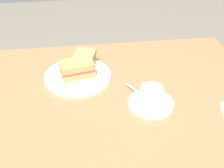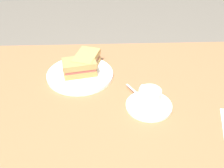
{
  "view_description": "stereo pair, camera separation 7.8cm",
  "coord_description": "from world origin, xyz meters",
  "px_view_note": "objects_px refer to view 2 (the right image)",
  "views": [
    {
      "loc": [
        0.07,
        0.84,
        1.37
      ],
      "look_at": [
        -0.04,
        -0.02,
        0.73
      ],
      "focal_mm": 46.0,
      "sensor_mm": 36.0,
      "label": 1
    },
    {
      "loc": [
        -0.01,
        0.85,
        1.37
      ],
      "look_at": [
        -0.04,
        -0.02,
        0.73
      ],
      "focal_mm": 46.0,
      "sensor_mm": 36.0,
      "label": 2
    }
  ],
  "objects_px": {
    "dining_table": "(101,117)",
    "sandwich_front": "(79,67)",
    "spoon": "(137,93)",
    "sandwich_back": "(86,61)",
    "coffee_cup": "(149,97)",
    "coffee_saucer": "(149,106)",
    "sandwich_plate": "(80,75)"
  },
  "relations": [
    {
      "from": "spoon",
      "to": "dining_table",
      "type": "bearing_deg",
      "value": -6.47
    },
    {
      "from": "sandwich_plate",
      "to": "coffee_cup",
      "type": "bearing_deg",
      "value": 141.59
    },
    {
      "from": "sandwich_plate",
      "to": "sandwich_front",
      "type": "distance_m",
      "value": 0.04
    },
    {
      "from": "dining_table",
      "to": "sandwich_plate",
      "type": "relative_size",
      "value": 4.58
    },
    {
      "from": "dining_table",
      "to": "sandwich_plate",
      "type": "xyz_separation_m",
      "value": [
        0.08,
        -0.12,
        0.13
      ]
    },
    {
      "from": "sandwich_plate",
      "to": "coffee_saucer",
      "type": "distance_m",
      "value": 0.32
    },
    {
      "from": "dining_table",
      "to": "coffee_cup",
      "type": "height_order",
      "value": "coffee_cup"
    },
    {
      "from": "dining_table",
      "to": "sandwich_plate",
      "type": "height_order",
      "value": "sandwich_plate"
    },
    {
      "from": "sandwich_front",
      "to": "dining_table",
      "type": "bearing_deg",
      "value": 124.16
    },
    {
      "from": "dining_table",
      "to": "coffee_cup",
      "type": "bearing_deg",
      "value": 155.42
    },
    {
      "from": "sandwich_front",
      "to": "sandwich_back",
      "type": "xyz_separation_m",
      "value": [
        -0.03,
        -0.04,
        0.0
      ]
    },
    {
      "from": "sandwich_back",
      "to": "coffee_cup",
      "type": "distance_m",
      "value": 0.33
    },
    {
      "from": "sandwich_plate",
      "to": "coffee_cup",
      "type": "xyz_separation_m",
      "value": [
        -0.25,
        0.2,
        0.04
      ]
    },
    {
      "from": "dining_table",
      "to": "sandwich_back",
      "type": "xyz_separation_m",
      "value": [
        0.06,
        -0.17,
        0.16
      ]
    },
    {
      "from": "dining_table",
      "to": "sandwich_back",
      "type": "height_order",
      "value": "sandwich_back"
    },
    {
      "from": "coffee_saucer",
      "to": "coffee_cup",
      "type": "xyz_separation_m",
      "value": [
        0.0,
        -0.0,
        0.04
      ]
    },
    {
      "from": "sandwich_back",
      "to": "spoon",
      "type": "xyz_separation_m",
      "value": [
        -0.19,
        0.18,
        -0.03
      ]
    },
    {
      "from": "sandwich_front",
      "to": "sandwich_back",
      "type": "distance_m",
      "value": 0.05
    },
    {
      "from": "sandwich_front",
      "to": "sandwich_plate",
      "type": "bearing_deg",
      "value": -92.64
    },
    {
      "from": "dining_table",
      "to": "sandwich_front",
      "type": "distance_m",
      "value": 0.22
    },
    {
      "from": "coffee_cup",
      "to": "spoon",
      "type": "relative_size",
      "value": 1.14
    },
    {
      "from": "coffee_saucer",
      "to": "coffee_cup",
      "type": "relative_size",
      "value": 1.58
    },
    {
      "from": "coffee_cup",
      "to": "coffee_saucer",
      "type": "bearing_deg",
      "value": 110.76
    },
    {
      "from": "spoon",
      "to": "sandwich_plate",
      "type": "bearing_deg",
      "value": -32.43
    },
    {
      "from": "coffee_saucer",
      "to": "spoon",
      "type": "relative_size",
      "value": 1.79
    },
    {
      "from": "sandwich_back",
      "to": "coffee_saucer",
      "type": "xyz_separation_m",
      "value": [
        -0.23,
        0.25,
        -0.04
      ]
    },
    {
      "from": "coffee_cup",
      "to": "spoon",
      "type": "distance_m",
      "value": 0.08
    },
    {
      "from": "sandwich_front",
      "to": "spoon",
      "type": "xyz_separation_m",
      "value": [
        -0.22,
        0.14,
        -0.03
      ]
    },
    {
      "from": "sandwich_front",
      "to": "spoon",
      "type": "height_order",
      "value": "sandwich_front"
    },
    {
      "from": "coffee_saucer",
      "to": "spoon",
      "type": "bearing_deg",
      "value": -60.42
    },
    {
      "from": "sandwich_plate",
      "to": "spoon",
      "type": "relative_size",
      "value": 2.95
    },
    {
      "from": "dining_table",
      "to": "sandwich_front",
      "type": "relative_size",
      "value": 8.54
    }
  ]
}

